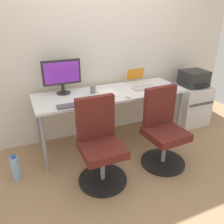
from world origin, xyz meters
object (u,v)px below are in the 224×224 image
at_px(desktop_monitor, 62,74).
at_px(coffee_mug, 174,87).
at_px(side_cabinet, 190,104).
at_px(office_chair_right, 163,131).
at_px(printer, 194,78).
at_px(office_chair_left, 100,145).
at_px(open_laptop, 138,80).
at_px(water_bottle_on_floor, 15,168).

bearing_deg(desktop_monitor, coffee_mug, -18.75).
distance_m(side_cabinet, coffee_mug, 0.88).
distance_m(office_chair_right, printer, 1.31).
distance_m(office_chair_left, side_cabinet, 1.99).
height_order(desktop_monitor, coffee_mug, desktop_monitor).
height_order(desktop_monitor, open_laptop, desktop_monitor).
bearing_deg(side_cabinet, office_chair_left, -158.64).
height_order(office_chair_right, coffee_mug, office_chair_right).
xyz_separation_m(office_chair_right, open_laptop, (0.12, 0.86, 0.39)).
xyz_separation_m(office_chair_left, printer, (1.85, 0.72, 0.34)).
bearing_deg(office_chair_right, open_laptop, 82.25).
height_order(office_chair_left, water_bottle_on_floor, office_chair_left).
xyz_separation_m(side_cabinet, water_bottle_on_floor, (-2.73, -0.37, -0.17)).
distance_m(office_chair_left, open_laptop, 1.32).
height_order(office_chair_right, open_laptop, open_laptop).
relative_size(office_chair_right, desktop_monitor, 1.96).
distance_m(office_chair_right, side_cabinet, 1.27).
bearing_deg(water_bottle_on_floor, printer, 7.67).
xyz_separation_m(office_chair_right, side_cabinet, (1.04, 0.72, -0.10)).
relative_size(office_chair_right, coffee_mug, 10.22).
height_order(side_cabinet, open_laptop, open_laptop).
bearing_deg(printer, coffee_mug, -152.05).
relative_size(office_chair_right, printer, 2.35).
bearing_deg(office_chair_right, printer, 34.68).
bearing_deg(desktop_monitor, office_chair_right, -40.89).
bearing_deg(desktop_monitor, printer, -3.57).
bearing_deg(office_chair_right, side_cabinet, 34.71).
bearing_deg(office_chair_right, office_chair_left, 179.99).
bearing_deg(desktop_monitor, water_bottle_on_floor, -144.87).
bearing_deg(coffee_mug, side_cabinet, 28.02).
relative_size(printer, water_bottle_on_floor, 1.29).
height_order(water_bottle_on_floor, coffee_mug, coffee_mug).
bearing_deg(office_chair_left, printer, 21.34).
bearing_deg(printer, office_chair_left, -158.66).
relative_size(desktop_monitor, coffee_mug, 5.22).
height_order(office_chair_left, open_laptop, open_laptop).
distance_m(office_chair_left, water_bottle_on_floor, 0.99).
bearing_deg(coffee_mug, office_chair_right, -136.41).
bearing_deg(office_chair_left, open_laptop, 42.98).
distance_m(desktop_monitor, coffee_mug, 1.47).
distance_m(side_cabinet, desktop_monitor, 2.14).
height_order(office_chair_left, office_chair_right, same).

